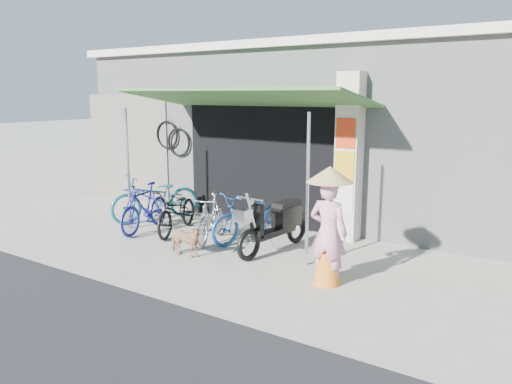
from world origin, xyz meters
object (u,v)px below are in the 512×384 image
Objects in this scene: street_dog at (185,241)px; nun at (328,226)px; bike_blue at (145,208)px; bike_silver at (211,218)px; moped at (276,224)px; bike_teal at (156,197)px; bike_navy at (251,216)px; bike_black at (177,211)px.

street_dog is 2.53m from nun.
nun is at bearing -19.41° from bike_blue.
moped is (1.26, 0.17, 0.03)m from bike_silver.
bike_silver is 2.29× the size of street_dog.
street_dog is (0.19, -0.92, -0.17)m from bike_silver.
bike_teal is 1.11× the size of bike_navy.
nun reaches higher than bike_silver.
bike_teal is at bearing -167.17° from bike_navy.
bike_black is at bearing -171.28° from moped.
bike_navy is (2.07, 0.58, -0.01)m from bike_blue.
nun is at bearing -35.30° from bike_silver.
bike_teal reaches higher than bike_silver.
bike_teal is 1.08m from bike_black.
moped is 1.09× the size of nun.
moped is (3.14, -0.36, -0.03)m from bike_teal.
bike_blue is 0.94× the size of bike_black.
nun is at bearing 8.31° from bike_teal.
nun is at bearing -31.87° from bike_black.
bike_black is at bearing 152.86° from bike_silver.
bike_navy is at bearing 4.12° from bike_blue.
bike_teal reaches higher than bike_blue.
bike_navy reaches higher than street_dog.
bike_blue is at bearing -148.97° from bike_navy.
bike_silver is 2.77m from nun.
bike_navy is 2.40m from nun.
bike_black is 2.16m from moped.
bike_black is 3.66m from nun.
moped is at bearing -5.35° from bike_navy.
bike_blue is 4.20m from nun.
bike_blue is 2.15m from bike_navy.
bike_navy is at bearing 16.85° from bike_silver.
bike_silver is (0.90, -0.11, 0.00)m from bike_black.
bike_silver is 0.72m from bike_navy.
bike_black is at bearing 0.57° from bike_teal.
bike_navy is 1.04× the size of nun.
bike_silver is at bearing 7.96° from bike_teal.
bike_teal is at bearing 47.53° from street_dog.
bike_teal is at bearing 144.10° from bike_silver.
bike_blue is at bearing -10.80° from nun.
nun is (4.14, -0.57, 0.37)m from bike_blue.
bike_teal reaches higher than street_dog.
street_dog is (1.09, -1.03, -0.16)m from bike_black.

